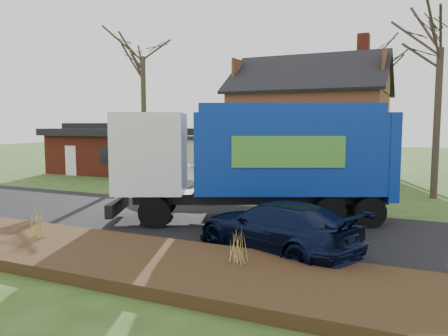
% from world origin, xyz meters
% --- Properties ---
extents(ground, '(120.00, 120.00, 0.00)m').
position_xyz_m(ground, '(0.00, 0.00, 0.00)').
color(ground, '#2A4617').
rests_on(ground, ground).
extents(road, '(80.00, 7.00, 0.02)m').
position_xyz_m(road, '(0.00, 0.00, 0.01)').
color(road, black).
rests_on(road, ground).
extents(mulch_verge, '(80.00, 3.50, 0.30)m').
position_xyz_m(mulch_verge, '(0.00, -5.30, 0.15)').
color(mulch_verge, black).
rests_on(mulch_verge, ground).
extents(main_house, '(12.95, 8.95, 9.26)m').
position_xyz_m(main_house, '(1.49, 13.91, 4.03)').
color(main_house, beige).
rests_on(main_house, ground).
extents(ranch_house, '(9.80, 8.20, 3.70)m').
position_xyz_m(ranch_house, '(-12.00, 13.00, 1.81)').
color(ranch_house, maroon).
rests_on(ranch_house, ground).
extents(garbage_truck, '(10.38, 6.72, 4.36)m').
position_xyz_m(garbage_truck, '(3.12, 0.97, 2.51)').
color(garbage_truck, black).
rests_on(garbage_truck, ground).
extents(silver_sedan, '(5.07, 2.29, 1.62)m').
position_xyz_m(silver_sedan, '(-2.05, 4.11, 0.81)').
color(silver_sedan, '#A4A7AC').
rests_on(silver_sedan, ground).
extents(navy_wagon, '(5.48, 3.85, 1.47)m').
position_xyz_m(navy_wagon, '(4.98, -2.67, 0.74)').
color(navy_wagon, black).
rests_on(navy_wagon, ground).
extents(tree_front_west, '(3.74, 3.74, 11.11)m').
position_xyz_m(tree_front_west, '(-8.14, 9.84, 9.16)').
color(tree_front_west, '#3F3526').
rests_on(tree_front_west, ground).
extents(tree_front_east, '(3.74, 3.74, 10.38)m').
position_xyz_m(tree_front_east, '(9.25, 9.35, 8.43)').
color(tree_front_east, '#3B2F23').
rests_on(tree_front_east, ground).
extents(tree_back, '(3.83, 3.83, 12.13)m').
position_xyz_m(tree_back, '(4.97, 22.82, 10.11)').
color(tree_back, '#3B3323').
rests_on(tree_back, ground).
extents(grass_clump_mid, '(0.36, 0.30, 1.00)m').
position_xyz_m(grass_clump_mid, '(-1.54, -5.09, 0.80)').
color(grass_clump_mid, tan).
rests_on(grass_clump_mid, mulch_verge).
extents(grass_clump_east, '(0.34, 0.28, 0.85)m').
position_xyz_m(grass_clump_east, '(4.69, -4.77, 0.72)').
color(grass_clump_east, tan).
rests_on(grass_clump_east, mulch_verge).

